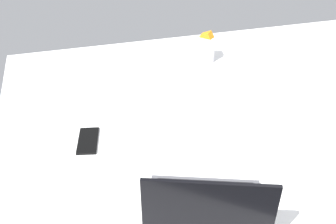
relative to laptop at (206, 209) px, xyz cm
name	(u,v)px	position (x,y,z in cm)	size (l,w,h in cm)	color
bed_mattress	(237,131)	(-28.57, -45.53, -13.41)	(180.00, 140.00, 18.00)	white
laptop	(206,209)	(0.00, 0.00, 0.00)	(38.44, 31.95, 23.00)	#4C4C51
snack_cup	(206,49)	(-28.98, -88.94, 1.45)	(9.61, 10.05, 14.14)	silver
cell_phone	(88,141)	(29.15, -42.20, -4.01)	(6.80, 14.00, 0.80)	black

